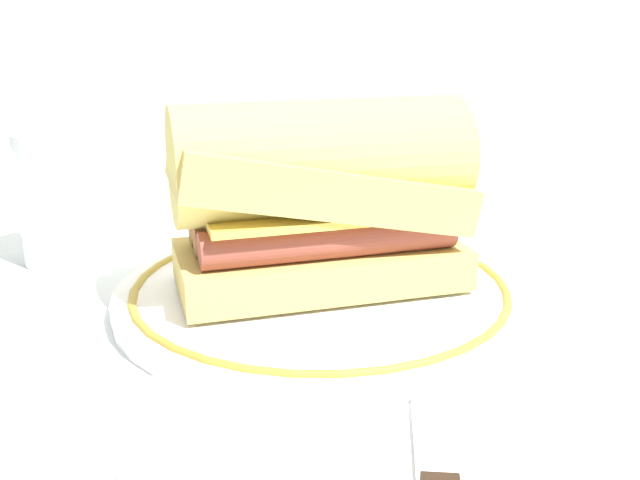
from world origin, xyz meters
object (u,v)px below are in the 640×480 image
at_px(plate, 320,291).
at_px(butter_knife, 438,478).
at_px(sausage_sandwich, 320,194).
at_px(drinking_glass, 64,206).

height_order(plate, butter_knife, plate).
distance_m(sausage_sandwich, drinking_glass, 0.22).
height_order(sausage_sandwich, drinking_glass, sausage_sandwich).
height_order(drinking_glass, butter_knife, drinking_glass).
xyz_separation_m(plate, butter_knife, (0.07, -0.19, -0.00)).
relative_size(sausage_sandwich, butter_knife, 1.40).
height_order(plate, sausage_sandwich, sausage_sandwich).
bearing_deg(sausage_sandwich, butter_knife, -92.20).
distance_m(plate, drinking_glass, 0.22).
bearing_deg(sausage_sandwich, drinking_glass, 140.35).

